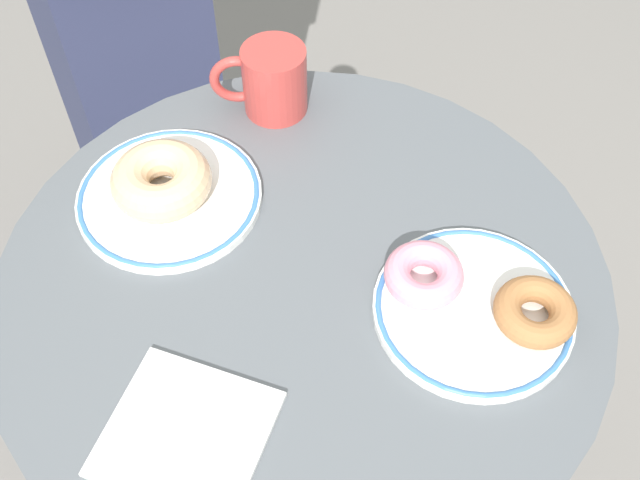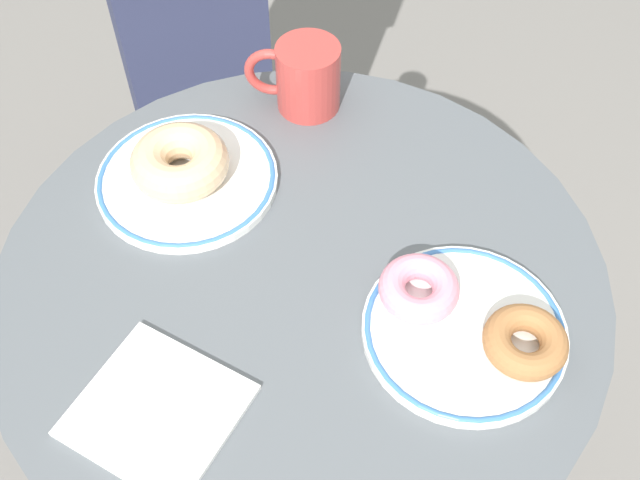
{
  "view_description": "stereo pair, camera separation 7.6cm",
  "coord_description": "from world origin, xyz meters",
  "px_view_note": "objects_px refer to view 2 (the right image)",
  "views": [
    {
      "loc": [
        0.19,
        -0.41,
        1.4
      ],
      "look_at": [
        0.01,
        0.02,
        0.79
      ],
      "focal_mm": 42.06,
      "sensor_mm": 36.0,
      "label": 1
    },
    {
      "loc": [
        0.26,
        -0.37,
        1.4
      ],
      "look_at": [
        0.01,
        0.02,
        0.79
      ],
      "focal_mm": 42.06,
      "sensor_mm": 36.0,
      "label": 2
    }
  ],
  "objects_px": {
    "plate_right": "(464,330)",
    "coffee_mug": "(305,77)",
    "cafe_table": "(304,380)",
    "plate_left": "(187,179)",
    "donut_glazed": "(180,162)",
    "donut_pink_frosted": "(419,288)",
    "paper_napkin": "(157,410)",
    "donut_cinnamon": "(525,342)"
  },
  "relations": [
    {
      "from": "plate_right",
      "to": "coffee_mug",
      "type": "xyz_separation_m",
      "value": [
        -0.32,
        0.2,
        0.04
      ]
    },
    {
      "from": "cafe_table",
      "to": "plate_right",
      "type": "relative_size",
      "value": 3.69
    },
    {
      "from": "plate_left",
      "to": "donut_glazed",
      "type": "height_order",
      "value": "donut_glazed"
    },
    {
      "from": "donut_pink_frosted",
      "to": "paper_napkin",
      "type": "relative_size",
      "value": 0.57
    },
    {
      "from": "coffee_mug",
      "to": "cafe_table",
      "type": "bearing_deg",
      "value": -58.0
    },
    {
      "from": "donut_cinnamon",
      "to": "donut_pink_frosted",
      "type": "relative_size",
      "value": 1.0
    },
    {
      "from": "donut_glazed",
      "to": "plate_left",
      "type": "bearing_deg",
      "value": 16.67
    },
    {
      "from": "cafe_table",
      "to": "donut_cinnamon",
      "type": "relative_size",
      "value": 9.21
    },
    {
      "from": "cafe_table",
      "to": "donut_pink_frosted",
      "type": "height_order",
      "value": "donut_pink_frosted"
    },
    {
      "from": "paper_napkin",
      "to": "cafe_table",
      "type": "bearing_deg",
      "value": 83.36
    },
    {
      "from": "donut_pink_frosted",
      "to": "coffee_mug",
      "type": "relative_size",
      "value": 0.73
    },
    {
      "from": "paper_napkin",
      "to": "donut_glazed",
      "type": "bearing_deg",
      "value": 123.96
    },
    {
      "from": "plate_right",
      "to": "donut_cinnamon",
      "type": "height_order",
      "value": "donut_cinnamon"
    },
    {
      "from": "donut_glazed",
      "to": "donut_cinnamon",
      "type": "relative_size",
      "value": 1.37
    },
    {
      "from": "coffee_mug",
      "to": "donut_pink_frosted",
      "type": "bearing_deg",
      "value": -35.99
    },
    {
      "from": "plate_left",
      "to": "donut_glazed",
      "type": "distance_m",
      "value": 0.03
    },
    {
      "from": "cafe_table",
      "to": "plate_left",
      "type": "distance_m",
      "value": 0.32
    },
    {
      "from": "cafe_table",
      "to": "coffee_mug",
      "type": "relative_size",
      "value": 6.69
    },
    {
      "from": "plate_right",
      "to": "paper_napkin",
      "type": "height_order",
      "value": "plate_right"
    },
    {
      "from": "plate_left",
      "to": "coffee_mug",
      "type": "bearing_deg",
      "value": 77.21
    },
    {
      "from": "donut_cinnamon",
      "to": "paper_napkin",
      "type": "height_order",
      "value": "donut_cinnamon"
    },
    {
      "from": "donut_pink_frosted",
      "to": "paper_napkin",
      "type": "height_order",
      "value": "donut_pink_frosted"
    },
    {
      "from": "donut_glazed",
      "to": "plate_right",
      "type": "bearing_deg",
      "value": -1.46
    },
    {
      "from": "cafe_table",
      "to": "coffee_mug",
      "type": "xyz_separation_m",
      "value": [
        -0.14,
        0.22,
        0.3
      ]
    },
    {
      "from": "donut_glazed",
      "to": "donut_pink_frosted",
      "type": "relative_size",
      "value": 1.37
    },
    {
      "from": "plate_right",
      "to": "donut_pink_frosted",
      "type": "bearing_deg",
      "value": 172.43
    },
    {
      "from": "donut_cinnamon",
      "to": "cafe_table",
      "type": "bearing_deg",
      "value": -172.34
    },
    {
      "from": "donut_glazed",
      "to": "donut_cinnamon",
      "type": "xyz_separation_m",
      "value": [
        0.42,
        -0.0,
        -0.01
      ]
    },
    {
      "from": "donut_glazed",
      "to": "donut_pink_frosted",
      "type": "xyz_separation_m",
      "value": [
        0.3,
        -0.0,
        -0.01
      ]
    },
    {
      "from": "donut_glazed",
      "to": "paper_napkin",
      "type": "height_order",
      "value": "donut_glazed"
    },
    {
      "from": "cafe_table",
      "to": "donut_pink_frosted",
      "type": "bearing_deg",
      "value": 14.33
    },
    {
      "from": "donut_cinnamon",
      "to": "donut_pink_frosted",
      "type": "height_order",
      "value": "same"
    },
    {
      "from": "cafe_table",
      "to": "plate_left",
      "type": "xyz_separation_m",
      "value": [
        -0.18,
        0.03,
        0.26
      ]
    },
    {
      "from": "plate_right",
      "to": "cafe_table",
      "type": "bearing_deg",
      "value": -172.5
    },
    {
      "from": "cafe_table",
      "to": "plate_right",
      "type": "distance_m",
      "value": 0.32
    },
    {
      "from": "donut_glazed",
      "to": "donut_cinnamon",
      "type": "bearing_deg",
      "value": -0.15
    },
    {
      "from": "plate_left",
      "to": "donut_cinnamon",
      "type": "distance_m",
      "value": 0.41
    },
    {
      "from": "plate_right",
      "to": "donut_cinnamon",
      "type": "distance_m",
      "value": 0.06
    },
    {
      "from": "plate_left",
      "to": "plate_right",
      "type": "xyz_separation_m",
      "value": [
        0.36,
        -0.01,
        -0.0
      ]
    },
    {
      "from": "cafe_table",
      "to": "coffee_mug",
      "type": "bearing_deg",
      "value": 122.0
    },
    {
      "from": "plate_left",
      "to": "plate_right",
      "type": "distance_m",
      "value": 0.36
    },
    {
      "from": "paper_napkin",
      "to": "coffee_mug",
      "type": "xyz_separation_m",
      "value": [
        -0.11,
        0.42,
        0.04
      ]
    }
  ]
}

